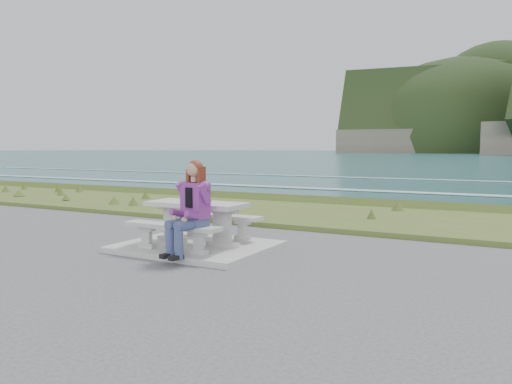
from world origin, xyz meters
TOP-DOWN VIEW (x-y plane):
  - concrete_slab at (0.00, 0.00)m, footprint 2.60×2.10m
  - picnic_table at (0.00, 0.00)m, footprint 1.80×0.75m
  - bench_landward at (0.00, -0.70)m, footprint 1.80×0.35m
  - bench_seaward at (0.00, 0.70)m, footprint 1.80×0.35m
  - grass_verge at (0.00, 5.00)m, footprint 160.00×4.50m
  - shore_drop at (0.00, 7.90)m, footprint 160.00×0.80m
  - ocean at (0.00, 25.09)m, footprint 1600.00×1600.00m
  - seated_woman at (0.43, -0.84)m, footprint 0.57×0.84m

SIDE VIEW (x-z plane):
  - ocean at x=0.00m, z-range -1.79..-1.70m
  - grass_verge at x=0.00m, z-range -0.11..0.11m
  - shore_drop at x=0.00m, z-range -1.10..1.10m
  - concrete_slab at x=0.00m, z-range 0.00..0.10m
  - bench_landward at x=0.00m, z-range 0.22..0.67m
  - bench_seaward at x=0.00m, z-range 0.22..0.67m
  - seated_woman at x=0.43m, z-range -0.10..1.41m
  - picnic_table at x=0.00m, z-range 0.31..1.06m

